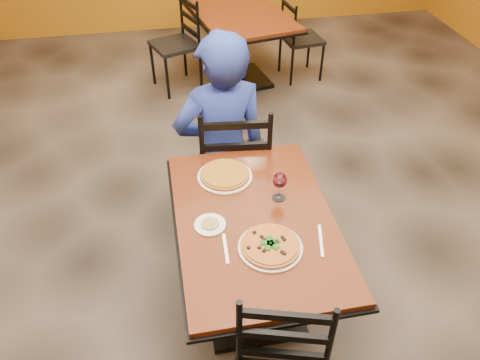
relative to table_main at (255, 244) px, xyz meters
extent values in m
cube|color=black|center=(0.00, 0.50, -0.56)|extent=(7.00, 8.00, 0.01)
cube|color=#621C0F|center=(0.00, 0.00, 0.18)|extent=(0.80, 1.20, 0.03)
cube|color=black|center=(0.00, 0.00, 0.15)|extent=(0.83, 1.23, 0.02)
cylinder|color=black|center=(0.00, 0.00, -0.19)|extent=(0.12, 0.12, 0.66)
cube|color=black|center=(0.00, 0.00, -0.54)|extent=(0.55, 0.55, 0.04)
cube|color=#621C0F|center=(0.45, 2.87, 0.18)|extent=(1.05, 1.37, 0.03)
cube|color=black|center=(0.45, 2.87, 0.15)|extent=(1.08, 1.41, 0.02)
cylinder|color=black|center=(0.45, 2.87, -0.19)|extent=(0.12, 0.12, 0.66)
cube|color=black|center=(0.45, 2.87, -0.54)|extent=(0.67, 0.67, 0.04)
imported|color=#1B2A99|center=(-0.03, 0.97, 0.12)|extent=(0.71, 0.51, 1.36)
cylinder|color=white|center=(0.03, -0.21, 0.20)|extent=(0.31, 0.31, 0.01)
cylinder|color=maroon|center=(0.03, -0.21, 0.21)|extent=(0.28, 0.28, 0.02)
cylinder|color=white|center=(-0.10, 0.36, 0.20)|extent=(0.31, 0.31, 0.01)
cylinder|color=gold|center=(-0.10, 0.36, 0.21)|extent=(0.28, 0.28, 0.02)
cylinder|color=white|center=(-0.23, -0.01, 0.20)|extent=(0.16, 0.16, 0.01)
cylinder|color=#A58350|center=(-0.23, -0.01, 0.21)|extent=(0.09, 0.09, 0.01)
cube|color=silver|center=(-0.18, -0.17, 0.20)|extent=(0.02, 0.19, 0.00)
cube|color=silver|center=(0.28, -0.21, 0.20)|extent=(0.06, 0.21, 0.00)
camera|label=1|loc=(-0.39, -1.67, 1.87)|focal=35.07mm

